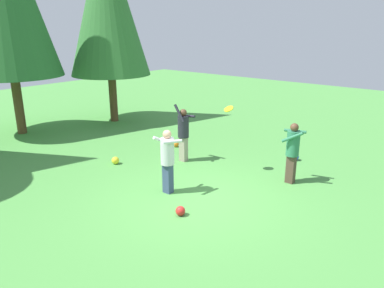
{
  "coord_description": "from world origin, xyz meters",
  "views": [
    {
      "loc": [
        -6.44,
        -5.18,
        4.06
      ],
      "look_at": [
        0.82,
        0.77,
        1.05
      ],
      "focal_mm": 34.7,
      "sensor_mm": 36.0,
      "label": 1
    }
  ],
  "objects_px": {
    "ball_red": "(180,211)",
    "ball_orange": "(176,144)",
    "person_catcher": "(293,148)",
    "ball_blue": "(295,157)",
    "person_bystander": "(167,156)",
    "person_thrower": "(183,130)",
    "tree_right": "(107,2)",
    "frisbee": "(229,109)",
    "ball_yellow": "(115,160)"
  },
  "relations": [
    {
      "from": "ball_red",
      "to": "ball_orange",
      "type": "bearing_deg",
      "value": 42.87
    },
    {
      "from": "person_catcher",
      "to": "ball_blue",
      "type": "relative_size",
      "value": 6.92
    },
    {
      "from": "ball_red",
      "to": "person_bystander",
      "type": "bearing_deg",
      "value": 55.41
    },
    {
      "from": "person_thrower",
      "to": "ball_blue",
      "type": "height_order",
      "value": "person_thrower"
    },
    {
      "from": "person_thrower",
      "to": "tree_right",
      "type": "xyz_separation_m",
      "value": [
        1.95,
        5.72,
        3.98
      ]
    },
    {
      "from": "person_catcher",
      "to": "frisbee",
      "type": "xyz_separation_m",
      "value": [
        -0.46,
        1.74,
        0.89
      ]
    },
    {
      "from": "ball_orange",
      "to": "person_bystander",
      "type": "bearing_deg",
      "value": -141.35
    },
    {
      "from": "frisbee",
      "to": "ball_yellow",
      "type": "bearing_deg",
      "value": 118.44
    },
    {
      "from": "ball_red",
      "to": "tree_right",
      "type": "xyz_separation_m",
      "value": [
        4.67,
        7.96,
        4.86
      ]
    },
    {
      "from": "person_bystander",
      "to": "ball_yellow",
      "type": "relative_size",
      "value": 7.13
    },
    {
      "from": "person_catcher",
      "to": "ball_blue",
      "type": "distance_m",
      "value": 2.01
    },
    {
      "from": "ball_yellow",
      "to": "ball_red",
      "type": "relative_size",
      "value": 1.05
    },
    {
      "from": "tree_right",
      "to": "ball_blue",
      "type": "bearing_deg",
      "value": -87.93
    },
    {
      "from": "person_thrower",
      "to": "person_bystander",
      "type": "relative_size",
      "value": 1.11
    },
    {
      "from": "person_thrower",
      "to": "tree_right",
      "type": "relative_size",
      "value": 0.23
    },
    {
      "from": "tree_right",
      "to": "person_thrower",
      "type": "bearing_deg",
      "value": -108.79
    },
    {
      "from": "person_catcher",
      "to": "person_bystander",
      "type": "distance_m",
      "value": 3.32
    },
    {
      "from": "tree_right",
      "to": "ball_yellow",
      "type": "bearing_deg",
      "value": -129.14
    },
    {
      "from": "frisbee",
      "to": "ball_yellow",
      "type": "height_order",
      "value": "frisbee"
    },
    {
      "from": "person_catcher",
      "to": "ball_yellow",
      "type": "distance_m",
      "value": 5.27
    },
    {
      "from": "person_bystander",
      "to": "frisbee",
      "type": "xyz_separation_m",
      "value": [
        2.09,
        -0.38,
        0.89
      ]
    },
    {
      "from": "ball_red",
      "to": "ball_blue",
      "type": "relative_size",
      "value": 0.92
    },
    {
      "from": "person_thrower",
      "to": "ball_blue",
      "type": "bearing_deg",
      "value": 36.91
    },
    {
      "from": "frisbee",
      "to": "tree_right",
      "type": "height_order",
      "value": "tree_right"
    },
    {
      "from": "ball_yellow",
      "to": "ball_orange",
      "type": "distance_m",
      "value": 2.46
    },
    {
      "from": "person_bystander",
      "to": "ball_yellow",
      "type": "height_order",
      "value": "person_bystander"
    },
    {
      "from": "frisbee",
      "to": "ball_blue",
      "type": "height_order",
      "value": "frisbee"
    },
    {
      "from": "person_bystander",
      "to": "ball_orange",
      "type": "bearing_deg",
      "value": 48.96
    },
    {
      "from": "frisbee",
      "to": "ball_red",
      "type": "height_order",
      "value": "frisbee"
    },
    {
      "from": "person_catcher",
      "to": "ball_yellow",
      "type": "xyz_separation_m",
      "value": [
        -2.09,
        4.75,
        -0.86
      ]
    },
    {
      "from": "ball_yellow",
      "to": "tree_right",
      "type": "distance_m",
      "value": 7.37
    },
    {
      "from": "ball_blue",
      "to": "person_catcher",
      "type": "bearing_deg",
      "value": -159.7
    },
    {
      "from": "frisbee",
      "to": "ball_red",
      "type": "xyz_separation_m",
      "value": [
        -2.8,
        -0.65,
        -1.76
      ]
    },
    {
      "from": "person_catcher",
      "to": "ball_red",
      "type": "distance_m",
      "value": 3.55
    },
    {
      "from": "person_thrower",
      "to": "person_bystander",
      "type": "height_order",
      "value": "person_thrower"
    },
    {
      "from": "person_bystander",
      "to": "frisbee",
      "type": "relative_size",
      "value": 4.95
    },
    {
      "from": "person_bystander",
      "to": "ball_red",
      "type": "height_order",
      "value": "person_bystander"
    },
    {
      "from": "ball_yellow",
      "to": "frisbee",
      "type": "bearing_deg",
      "value": -61.56
    },
    {
      "from": "person_thrower",
      "to": "ball_red",
      "type": "distance_m",
      "value": 3.63
    },
    {
      "from": "ball_yellow",
      "to": "ball_blue",
      "type": "bearing_deg",
      "value": -47.32
    },
    {
      "from": "person_thrower",
      "to": "ball_blue",
      "type": "relative_size",
      "value": 7.66
    },
    {
      "from": "ball_yellow",
      "to": "ball_orange",
      "type": "relative_size",
      "value": 1.14
    },
    {
      "from": "person_thrower",
      "to": "person_catcher",
      "type": "bearing_deg",
      "value": 6.31
    },
    {
      "from": "person_bystander",
      "to": "tree_right",
      "type": "height_order",
      "value": "tree_right"
    },
    {
      "from": "ball_blue",
      "to": "tree_right",
      "type": "relative_size",
      "value": 0.03
    },
    {
      "from": "ball_blue",
      "to": "frisbee",
      "type": "bearing_deg",
      "value": 152.86
    },
    {
      "from": "ball_orange",
      "to": "tree_right",
      "type": "xyz_separation_m",
      "value": [
        1.06,
        4.61,
        4.87
      ]
    },
    {
      "from": "person_bystander",
      "to": "person_catcher",
      "type": "bearing_deg",
      "value": -29.48
    },
    {
      "from": "ball_red",
      "to": "ball_orange",
      "type": "xyz_separation_m",
      "value": [
        3.61,
        3.35,
        -0.01
      ]
    },
    {
      "from": "frisbee",
      "to": "ball_orange",
      "type": "relative_size",
      "value": 1.64
    }
  ]
}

